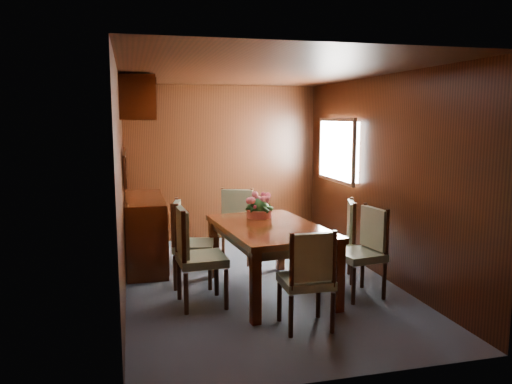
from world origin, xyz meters
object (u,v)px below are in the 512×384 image
object	(u,v)px
flower_centerpiece	(259,205)
sideboard	(145,232)
chair_right_near	(365,246)
chair_head	(308,274)
chair_left_near	(194,251)
dining_table	(270,235)

from	to	relation	value
flower_centerpiece	sideboard	bearing A→B (deg)	144.53
chair_right_near	chair_head	size ratio (longest dim) A/B	1.03
sideboard	chair_right_near	distance (m)	2.81
sideboard	chair_head	xyz separation A→B (m)	(1.35, -2.38, 0.07)
chair_head	chair_left_near	bearing A→B (deg)	138.03
chair_head	flower_centerpiece	xyz separation A→B (m)	(-0.07, 1.47, 0.38)
sideboard	dining_table	size ratio (longest dim) A/B	0.82
sideboard	chair_head	bearing A→B (deg)	-60.44
chair_left_near	chair_right_near	distance (m)	1.82
sideboard	chair_head	distance (m)	2.74
dining_table	chair_left_near	xyz separation A→B (m)	(-0.85, -0.18, -0.08)
dining_table	flower_centerpiece	world-z (taller)	flower_centerpiece
chair_left_near	dining_table	bearing A→B (deg)	98.18
flower_centerpiece	dining_table	bearing A→B (deg)	-89.55
dining_table	chair_right_near	bearing A→B (deg)	-24.28
sideboard	dining_table	world-z (taller)	sideboard
sideboard	chair_left_near	bearing A→B (deg)	-74.04
sideboard	flower_centerpiece	xyz separation A→B (m)	(1.28, -0.91, 0.46)
chair_left_near	chair_right_near	world-z (taller)	chair_left_near
chair_head	dining_table	bearing A→B (deg)	94.75
chair_left_near	chair_head	xyz separation A→B (m)	(0.91, -0.85, -0.05)
chair_right_near	flower_centerpiece	size ratio (longest dim) A/B	3.06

